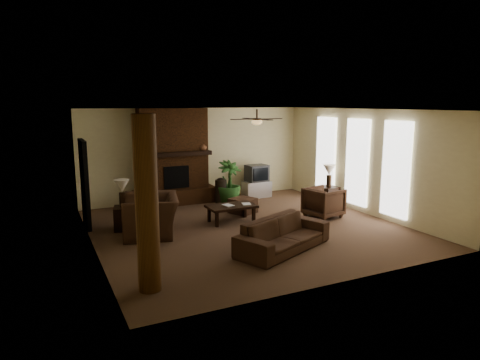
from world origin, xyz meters
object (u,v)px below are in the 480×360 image
log_column (147,205)px  floor_plant (229,192)px  armchair_left (151,209)px  coffee_table (231,207)px  ottoman (243,206)px  lamp_left (122,188)px  side_table_left (125,218)px  side_table_right (328,196)px  sofa (283,229)px  tv_stand (257,189)px  lamp_right (329,171)px  floor_vase (221,189)px  armchair_right (324,201)px

log_column → floor_plant: (3.60, 4.89, -1.04)m
armchair_left → coffee_table: (2.07, 0.16, -0.23)m
ottoman → lamp_left: (-3.23, -0.18, 0.80)m
ottoman → side_table_left: bearing=-176.7°
side_table_left → side_table_right: same height
sofa → ottoman: sofa is taller
coffee_table → tv_stand: tv_stand is taller
log_column → lamp_right: size_ratio=4.31×
ottoman → floor_plant: bearing=84.4°
armchair_left → side_table_right: size_ratio=2.49×
floor_plant → side_table_right: size_ratio=2.32×
sofa → floor_plant: sofa is taller
ottoman → tv_stand: 2.04m
ottoman → floor_vase: bearing=94.1°
side_table_right → lamp_right: size_ratio=0.85×
armchair_right → coffee_table: bearing=63.9°
sofa → armchair_left: 3.07m
tv_stand → side_table_left: side_table_left is taller
ottoman → lamp_right: lamp_right is taller
floor_plant → side_table_left: (-3.30, -1.35, -0.08)m
coffee_table → sofa: bearing=-87.8°
armchair_left → side_table_left: bearing=-131.5°
armchair_right → side_table_left: armchair_right is taller
armchair_right → coffee_table: armchair_right is taller
log_column → armchair_right: 5.81m
coffee_table → ottoman: 0.97m
sofa → ottoman: size_ratio=3.69×
armchair_right → floor_vase: (-1.81, 2.60, 0.00)m
tv_stand → side_table_left: size_ratio=1.55×
floor_plant → side_table_right: (2.50, -1.45, -0.08)m
log_column → side_table_right: log_column is taller
armchair_right → tv_stand: armchair_right is taller
ottoman → floor_plant: 1.18m
armchair_left → coffee_table: bearing=108.3°
sofa → log_column: bearing=170.3°
lamp_right → sofa: bearing=-139.6°
armchair_left → side_table_right: bearing=109.9°
ottoman → tv_stand: (1.27, 1.60, 0.05)m
floor_plant → side_table_left: size_ratio=2.32×
sofa → ottoman: bearing=56.2°
floor_plant → side_table_right: floor_plant is taller
sofa → tv_stand: sofa is taller
coffee_table → tv_stand: bearing=49.9°
lamp_left → lamp_right: 5.85m
armchair_right → side_table_right: bearing=-53.3°
floor_vase → lamp_right: size_ratio=1.18×
side_table_left → ottoman: bearing=3.3°
sofa → tv_stand: (1.83, 4.62, -0.18)m
tv_stand → floor_vase: floor_vase is taller
log_column → lamp_right: (6.10, 3.41, -0.40)m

